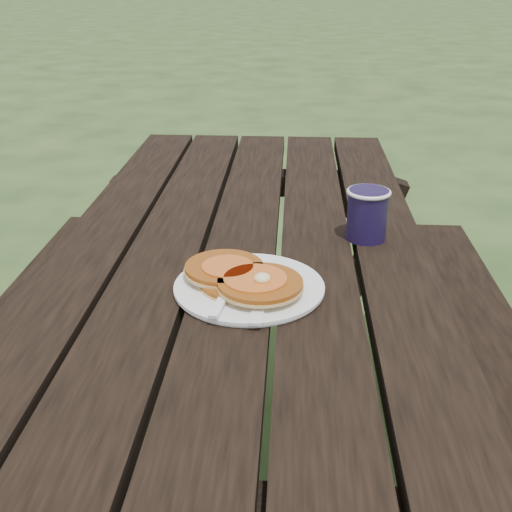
# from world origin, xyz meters

# --- Properties ---
(picnic_table) EXTENTS (1.36, 1.80, 0.75)m
(picnic_table) POSITION_xyz_m (0.00, 0.00, 0.37)
(picnic_table) COLOR black
(picnic_table) RESTS_ON ground
(plate) EXTENTS (0.33, 0.33, 0.01)m
(plate) POSITION_xyz_m (0.03, -0.18, 0.76)
(plate) COLOR white
(plate) RESTS_ON picnic_table
(pancake_stack) EXTENTS (0.21, 0.20, 0.04)m
(pancake_stack) POSITION_xyz_m (0.02, -0.18, 0.77)
(pancake_stack) COLOR #9A4B11
(pancake_stack) RESTS_ON plate
(knife) EXTENTS (0.03, 0.18, 0.00)m
(knife) POSITION_xyz_m (0.05, -0.23, 0.76)
(knife) COLOR white
(knife) RESTS_ON plate
(fork) EXTENTS (0.05, 0.16, 0.01)m
(fork) POSITION_xyz_m (-0.01, -0.25, 0.77)
(fork) COLOR white
(fork) RESTS_ON plate
(coffee_cup) EXTENTS (0.09, 0.09, 0.11)m
(coffee_cup) POSITION_xyz_m (0.25, 0.06, 0.81)
(coffee_cup) COLOR black
(coffee_cup) RESTS_ON picnic_table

